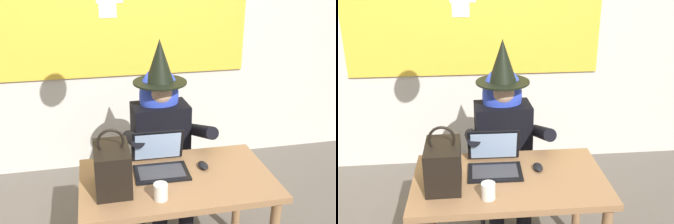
# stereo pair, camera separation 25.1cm
# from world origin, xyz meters

# --- Properties ---
(wall_back_bulletin) EXTENTS (6.00, 1.82, 2.66)m
(wall_back_bulletin) POSITION_xyz_m (-0.00, 1.69, 1.34)
(wall_back_bulletin) COLOR beige
(wall_back_bulletin) RESTS_ON ground
(desk_main) EXTENTS (1.18, 0.70, 0.74)m
(desk_main) POSITION_xyz_m (0.16, 0.05, 0.63)
(desk_main) COLOR #8E6642
(desk_main) RESTS_ON ground
(chair_at_desk) EXTENTS (0.43, 0.43, 0.91)m
(chair_at_desk) POSITION_xyz_m (0.18, 0.76, 0.51)
(chair_at_desk) COLOR black
(chair_at_desk) RESTS_ON ground
(person_costumed) EXTENTS (0.61, 0.67, 1.47)m
(person_costumed) POSITION_xyz_m (0.18, 0.64, 0.80)
(person_costumed) COLOR black
(person_costumed) RESTS_ON ground
(laptop) EXTENTS (0.34, 0.30, 0.24)m
(laptop) POSITION_xyz_m (0.07, 0.17, 0.79)
(laptop) COLOR black
(laptop) RESTS_ON desk_main
(computer_mouse) EXTENTS (0.06, 0.11, 0.03)m
(computer_mouse) POSITION_xyz_m (0.35, 0.13, 0.75)
(computer_mouse) COLOR black
(computer_mouse) RESTS_ON desk_main
(handbag) EXTENTS (0.20, 0.30, 0.38)m
(handbag) POSITION_xyz_m (-0.23, 0.01, 0.87)
(handbag) COLOR black
(handbag) RESTS_ON desk_main
(coffee_mug) EXTENTS (0.08, 0.08, 0.09)m
(coffee_mug) POSITION_xyz_m (0.02, -0.16, 0.78)
(coffee_mug) COLOR silver
(coffee_mug) RESTS_ON desk_main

